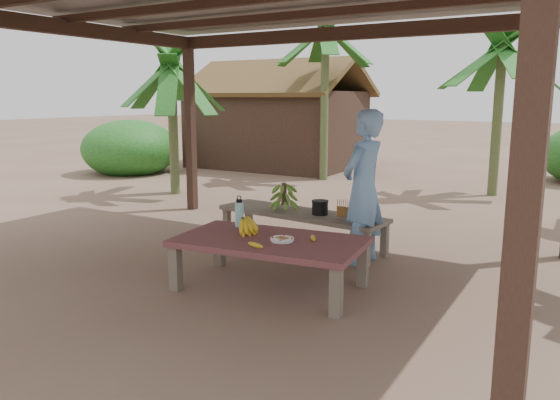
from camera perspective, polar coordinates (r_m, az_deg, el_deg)
The scene contains 17 objects.
ground at distance 5.91m, azimuth -2.28°, elevation -7.61°, with size 80.00×80.00×0.00m, color brown.
pavilion at distance 5.68m, azimuth -2.71°, elevation 20.05°, with size 6.60×5.60×2.95m.
work_table at distance 5.33m, azimuth -1.06°, elevation -4.74°, with size 1.90×1.20×0.50m.
bench at distance 6.80m, azimuth 2.22°, elevation -1.70°, with size 2.25×0.80×0.45m.
ripe_banana_bunch at distance 5.51m, azimuth -3.89°, elevation -2.59°, with size 0.30×0.25×0.18m, color yellow, non-canonical shape.
plate at distance 5.22m, azimuth 0.22°, elevation -4.15°, with size 0.23×0.23×0.04m.
loose_banana_front at distance 5.01m, azimuth -2.57°, elevation -4.72°, with size 0.04×0.16×0.04m, color yellow.
loose_banana_side at distance 5.26m, azimuth 3.48°, elevation -3.99°, with size 0.04×0.13×0.04m, color yellow.
water_flask at distance 5.81m, azimuth -4.28°, elevation -1.40°, with size 0.09×0.09×0.33m.
green_banana_stalk at distance 6.90m, azimuth 0.42°, elevation 0.46°, with size 0.31×0.31×0.36m, color #598C2D, non-canonical shape.
cooking_pot at distance 6.64m, azimuth 4.20°, elevation -0.81°, with size 0.20×0.20×0.17m, color black.
skewer_rack at distance 6.41m, azimuth 6.57°, elevation -0.94°, with size 0.18×0.08×0.24m, color #A57F47, non-canonical shape.
woman at distance 6.15m, azimuth 8.70°, elevation 1.31°, with size 0.63×0.41×1.73m, color #6B96CA.
hut at distance 14.80m, azimuth -0.13°, elevation 7.79°, with size 4.40×3.43×2.85m.
banana_plant_n at distance 11.11m, azimuth 22.15°, elevation 13.41°, with size 1.80×1.80×3.01m.
banana_plant_nw at distance 12.42m, azimuth 4.76°, elevation 16.26°, with size 1.80×1.80×3.57m.
banana_plant_w at distance 10.70m, azimuth -11.28°, elevation 12.23°, with size 1.80×1.80×2.65m.
Camera 1 is at (3.05, -4.70, 1.85)m, focal length 35.00 mm.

